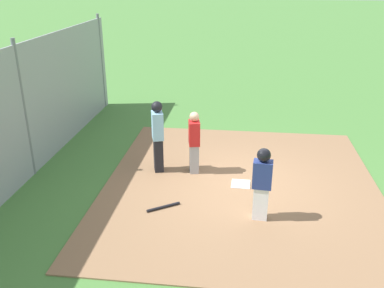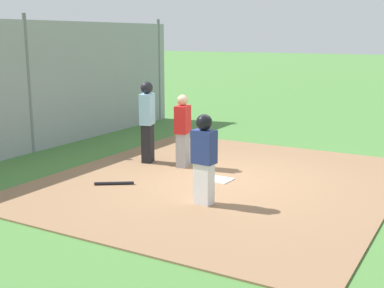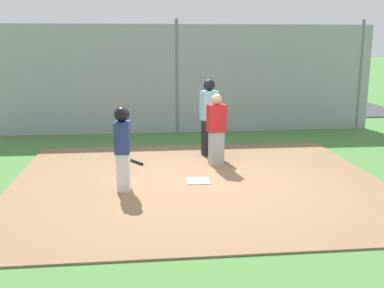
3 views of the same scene
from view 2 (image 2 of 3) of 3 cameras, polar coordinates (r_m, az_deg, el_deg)
name	(u,v)px [view 2 (image 2 of 3)]	position (r m, az deg, el deg)	size (l,w,h in m)	color
ground_plane	(220,182)	(10.10, 3.15, -4.24)	(140.00, 140.00, 0.00)	#477A38
dirt_infield	(220,181)	(10.10, 3.15, -4.16)	(7.20, 6.40, 0.03)	#896647
home_plate	(220,180)	(10.09, 3.15, -4.03)	(0.44, 0.44, 0.02)	white
catcher	(183,130)	(10.93, -1.05, 1.59)	(0.42, 0.33, 1.58)	#9E9EA3
umpire	(147,120)	(11.35, -5.04, 2.72)	(0.44, 0.36, 1.82)	black
runner	(204,154)	(8.48, 1.36, -1.16)	(0.29, 0.40, 1.55)	silver
baseball_bat	(114,183)	(9.89, -8.74, -4.38)	(0.06, 0.06, 0.75)	black
backstop_fence	(29,88)	(12.92, -17.87, 6.05)	(12.00, 0.10, 3.35)	#93999E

